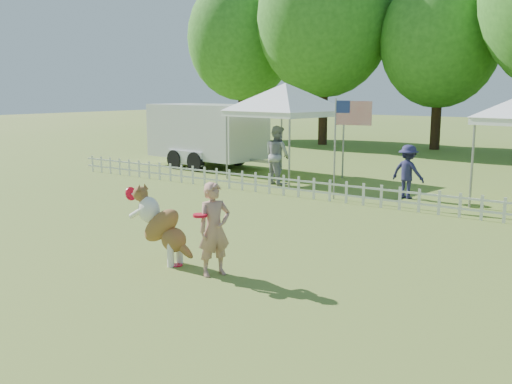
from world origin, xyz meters
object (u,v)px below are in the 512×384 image
handler (214,229)px  frisbee_on_turf (177,265)px  dog (162,226)px  canopy_tent_left (285,132)px  spectator_b (408,172)px  spectator_a (277,155)px  flag_pole (335,149)px  cargo_trailer (207,135)px

handler → frisbee_on_turf: (-0.86, 0.00, -0.76)m
handler → dog: handler is taller
canopy_tent_left → spectator_b: 4.99m
spectator_a → dog: bearing=131.4°
dog → canopy_tent_left: size_ratio=0.42×
dog → spectator_a: 8.88m
dog → handler: bearing=-2.6°
frisbee_on_turf → flag_pole: size_ratio=0.07×
frisbee_on_turf → dog: bearing=-180.0°
handler → canopy_tent_left: bearing=50.7°
handler → spectator_a: (-4.26, 8.33, 0.17)m
cargo_trailer → spectator_a: bearing=-16.9°
dog → spectator_b: bearing=78.8°
dog → cargo_trailer: 12.74m
frisbee_on_turf → canopy_tent_left: (-3.86, 9.50, 1.58)m
spectator_b → dog: bearing=91.9°
frisbee_on_turf → canopy_tent_left: size_ratio=0.06×
handler → frisbee_on_turf: 1.15m
canopy_tent_left → flag_pole: canopy_tent_left is taller
handler → flag_pole: bearing=36.5°
flag_pole → canopy_tent_left: bearing=132.9°
handler → frisbee_on_turf: handler is taller
handler → cargo_trailer: size_ratio=0.27×
frisbee_on_turf → cargo_trailer: 12.99m
spectator_a → frisbee_on_turf: bearing=133.4°
dog → frisbee_on_turf: (0.33, 0.00, -0.66)m
frisbee_on_turf → canopy_tent_left: canopy_tent_left is taller
dog → flag_pole: (-0.36, 7.07, 0.72)m
flag_pole → frisbee_on_turf: bearing=-94.3°
handler → spectator_a: size_ratio=0.82×
frisbee_on_turf → spectator_a: (-3.41, 8.33, 0.94)m
handler → frisbee_on_turf: bearing=114.2°
spectator_a → spectator_b: size_ratio=1.25×
cargo_trailer → spectator_b: size_ratio=3.80×
dog → flag_pole: size_ratio=0.48×
flag_pole → spectator_b: bearing=29.4°
cargo_trailer → spectator_a: 4.93m
handler → spectator_a: 9.36m
flag_pole → spectator_a: bearing=145.4°
spectator_a → spectator_b: spectator_a is taller
flag_pole → spectator_a: 3.03m
cargo_trailer → frisbee_on_turf: bearing=-46.6°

